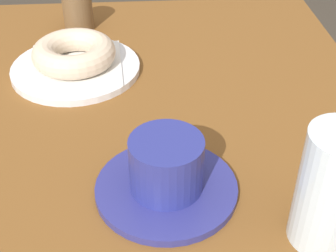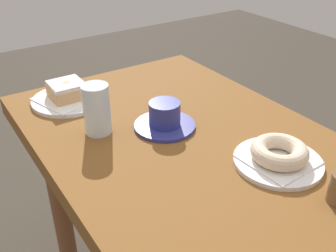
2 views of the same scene
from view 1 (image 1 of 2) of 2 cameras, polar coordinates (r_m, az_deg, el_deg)
The scene contains 7 objects.
table at distance 0.66m, azimuth -1.98°, elevation -10.87°, with size 0.94×0.65×0.71m.
plate_sugar_ring at distance 0.75m, azimuth -10.78°, elevation 6.67°, with size 0.19×0.19×0.01m, color white.
napkin_sugar_ring at distance 0.75m, azimuth -10.83°, elevation 7.11°, with size 0.14×0.14×0.00m, color white.
donut_sugar_ring at distance 0.74m, azimuth -11.01°, elevation 8.42°, with size 0.12×0.12×0.04m, color beige.
water_glass at distance 0.47m, azimuth 18.79°, elevation -7.06°, with size 0.07×0.07×0.12m, color silver.
coffee_cup at distance 0.51m, azimuth -0.20°, elevation -5.48°, with size 0.15×0.15×0.07m.
sugar_jar at distance 0.87m, azimuth -10.54°, elevation 13.07°, with size 0.05×0.05×0.06m, color brown.
Camera 1 is at (0.44, -0.01, 1.08)m, focal length 51.82 mm.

